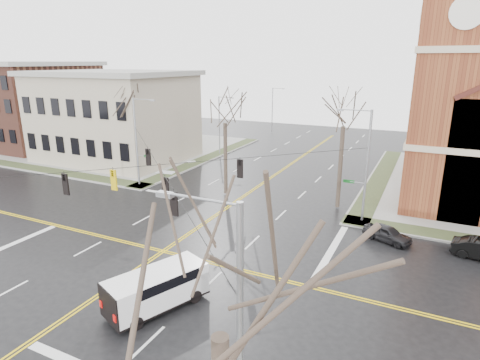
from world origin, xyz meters
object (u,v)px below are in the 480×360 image
at_px(signal_pole_se, 234,336).
at_px(tree_se, 220,315).
at_px(tree_nw_near, 225,118).
at_px(cargo_van, 161,286).
at_px(streetlight_north_a, 220,123).
at_px(tree_nw_far, 123,109).
at_px(tree_ne, 344,121).
at_px(streetlight_north_b, 273,108).
at_px(signal_pole_ne, 365,163).
at_px(parked_car_a, 387,233).
at_px(signal_pole_nw, 138,140).

bearing_deg(signal_pole_se, tree_se, -67.90).
bearing_deg(tree_nw_near, signal_pole_se, -61.60).
bearing_deg(cargo_van, streetlight_north_a, 136.05).
distance_m(tree_nw_far, tree_ne, 23.50).
distance_m(cargo_van, tree_se, 14.57).
xyz_separation_m(tree_ne, tree_se, (3.64, -28.45, 0.22)).
xyz_separation_m(streetlight_north_b, tree_nw_near, (8.82, -35.17, 3.08)).
bearing_deg(tree_se, tree_ne, 97.29).
distance_m(signal_pole_ne, parked_car_a, 5.82).
height_order(streetlight_north_a, cargo_van, streetlight_north_a).
bearing_deg(parked_car_a, tree_se, -161.38).
relative_size(signal_pole_se, tree_ne, 0.83).
bearing_deg(tree_nw_near, cargo_van, -72.73).
relative_size(signal_pole_nw, streetlight_north_a, 1.12).
xyz_separation_m(streetlight_north_b, tree_se, (23.27, -62.68, 3.61)).
height_order(parked_car_a, tree_se, tree_se).
bearing_deg(streetlight_north_b, cargo_van, -74.82).
bearing_deg(streetlight_north_a, cargo_van, -66.53).
distance_m(streetlight_north_a, tree_ne, 24.48).
bearing_deg(tree_se, cargo_van, 133.22).
xyz_separation_m(streetlight_north_a, tree_se, (23.27, -42.68, 3.61)).
distance_m(signal_pole_ne, tree_ne, 4.37).
xyz_separation_m(streetlight_north_a, cargo_van, (14.46, -33.31, -3.24)).
distance_m(signal_pole_ne, signal_pole_se, 23.00).
distance_m(signal_pole_se, tree_se, 4.65).
bearing_deg(signal_pole_nw, signal_pole_se, -45.45).
bearing_deg(streetlight_north_a, parked_car_a, -38.57).
relative_size(cargo_van, tree_nw_near, 0.56).
xyz_separation_m(parked_car_a, tree_nw_near, (-15.61, 4.31, 6.96)).
distance_m(parked_car_a, tree_se, 24.41).
distance_m(signal_pole_ne, tree_se, 26.40).
distance_m(signal_pole_nw, streetlight_north_a, 16.52).
height_order(streetlight_north_b, tree_nw_near, tree_nw_near).
xyz_separation_m(signal_pole_se, streetlight_north_a, (-21.97, 39.50, -0.48)).
relative_size(signal_pole_nw, streetlight_north_b, 1.12).
relative_size(streetlight_north_b, cargo_van, 1.38).
relative_size(streetlight_north_b, tree_nw_far, 0.75).
bearing_deg(tree_nw_near, signal_pole_ne, -5.76).
height_order(signal_pole_se, streetlight_north_b, signal_pole_se).
distance_m(cargo_van, tree_ne, 20.85).
height_order(signal_pole_se, tree_nw_far, tree_nw_far).
relative_size(cargo_van, tree_se, 0.52).
relative_size(parked_car_a, tree_nw_near, 0.34).
bearing_deg(tree_nw_far, tree_ne, 1.06).
bearing_deg(tree_ne, tree_nw_near, -175.04).
bearing_deg(signal_pole_nw, tree_nw_far, 150.28).
xyz_separation_m(signal_pole_se, tree_se, (1.29, -3.18, 3.13)).
bearing_deg(tree_nw_far, signal_pole_se, -43.85).
bearing_deg(parked_car_a, tree_ne, 64.00).
bearing_deg(tree_nw_near, signal_pole_nw, -172.04).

